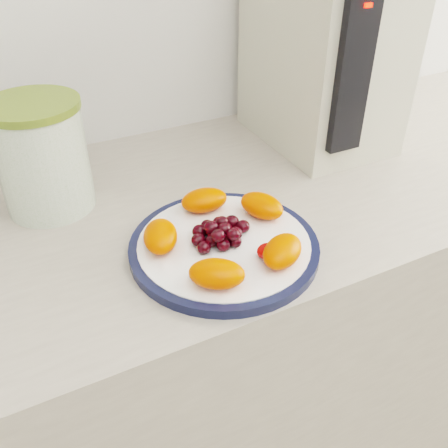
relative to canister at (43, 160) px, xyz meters
name	(u,v)px	position (x,y,z in m)	size (l,w,h in m)	color
counter	(240,351)	(0.32, -0.10, -0.54)	(3.50, 0.60, 0.90)	#AA9F8E
cabinet_face	(240,359)	(0.32, -0.10, -0.57)	(3.48, 0.58, 0.84)	#8A5A42
plate_rim	(224,247)	(0.21, -0.25, -0.08)	(0.29, 0.29, 0.01)	#111733
plate_face	(224,246)	(0.21, -0.25, -0.08)	(0.26, 0.26, 0.02)	white
canister	(43,160)	(0.00, 0.00, 0.00)	(0.15, 0.15, 0.17)	#2E6010
canister_lid	(30,105)	(0.00, 0.00, 0.09)	(0.15, 0.15, 0.01)	olive
appliance_body	(324,48)	(0.56, 0.02, 0.10)	(0.22, 0.30, 0.38)	beige
appliance_panel	(353,73)	(0.51, -0.13, 0.11)	(0.07, 0.02, 0.28)	black
appliance_led	(368,5)	(0.51, -0.15, 0.22)	(0.01, 0.01, 0.01)	#FF0C05
fruit_plate	(226,232)	(0.21, -0.25, -0.05)	(0.25, 0.24, 0.04)	#FF3800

